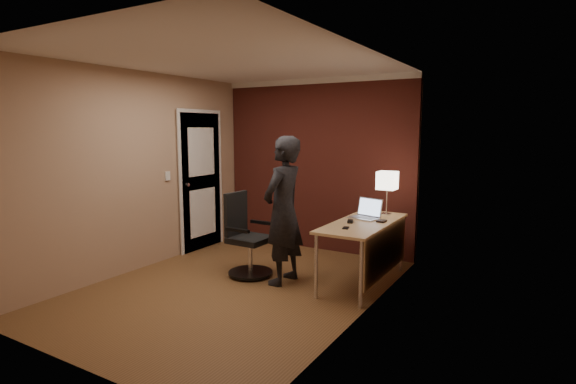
% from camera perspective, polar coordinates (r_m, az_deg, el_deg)
% --- Properties ---
extents(room, '(4.00, 4.00, 4.00)m').
position_cam_1_polar(room, '(6.38, -0.31, 4.31)').
color(room, brown).
rests_on(room, ground).
extents(desk, '(0.60, 1.50, 0.73)m').
position_cam_1_polar(desk, '(5.21, 10.26, -5.22)').
color(desk, tan).
rests_on(desk, ground).
extents(desk_lamp, '(0.22, 0.22, 0.54)m').
position_cam_1_polar(desk_lamp, '(5.64, 12.49, 1.37)').
color(desk_lamp, silver).
rests_on(desk_lamp, desk).
extents(laptop, '(0.38, 0.33, 0.23)m').
position_cam_1_polar(laptop, '(5.42, 9.98, -2.60)').
color(laptop, silver).
rests_on(laptop, desk).
extents(mouse, '(0.09, 0.11, 0.03)m').
position_cam_1_polar(mouse, '(5.13, 7.92, -3.71)').
color(mouse, black).
rests_on(mouse, desk).
extents(phone, '(0.09, 0.13, 0.01)m').
position_cam_1_polar(phone, '(4.84, 7.35, -4.54)').
color(phone, black).
rests_on(phone, desk).
extents(wallet, '(0.10, 0.12, 0.02)m').
position_cam_1_polar(wallet, '(5.23, 11.79, -3.63)').
color(wallet, black).
rests_on(wallet, desk).
extents(office_chair, '(0.54, 0.56, 0.99)m').
position_cam_1_polar(office_chair, '(5.53, -5.36, -6.07)').
color(office_chair, black).
rests_on(office_chair, ground).
extents(person, '(0.42, 0.63, 1.71)m').
position_cam_1_polar(person, '(5.15, -0.61, -2.37)').
color(person, black).
rests_on(person, ground).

